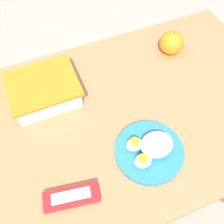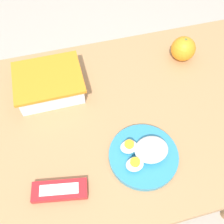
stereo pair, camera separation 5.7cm
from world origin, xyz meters
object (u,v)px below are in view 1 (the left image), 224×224
at_px(food_container, 45,91).
at_px(orange_fruit, 172,43).
at_px(rice_plate, 150,150).
at_px(candy_bar, 71,197).

bearing_deg(food_container, orange_fruit, 3.64).
relative_size(rice_plate, candy_bar, 1.30).
distance_m(food_container, orange_fruit, 0.47).
relative_size(food_container, candy_bar, 1.43).
bearing_deg(orange_fruit, candy_bar, -143.20).
bearing_deg(rice_plate, orange_fruit, 52.87).
bearing_deg(candy_bar, rice_plate, 8.59).
bearing_deg(food_container, candy_bar, -93.72).
height_order(food_container, orange_fruit, orange_fruit).
relative_size(food_container, orange_fruit, 2.50).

